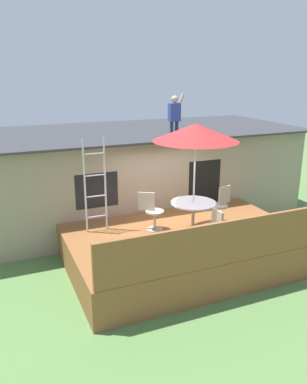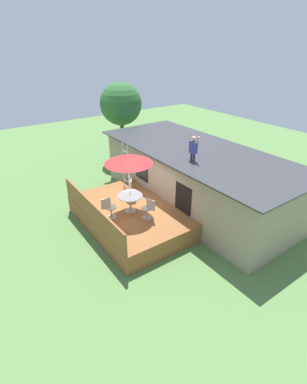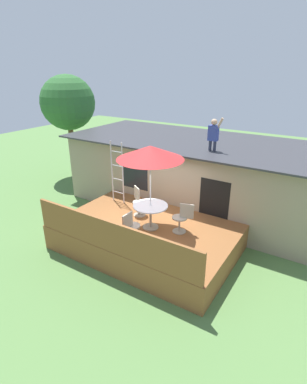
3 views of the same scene
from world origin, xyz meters
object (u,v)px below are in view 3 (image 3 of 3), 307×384
at_px(step_ladder, 117,173).
at_px(patio_chair_near, 131,227).
at_px(patio_table, 151,210).
at_px(patio_chair_left, 138,202).
at_px(person_figure, 214,133).
at_px(backyard_tree, 68,103).
at_px(patio_chair_right, 182,218).
at_px(patio_umbrella, 150,153).

bearing_deg(step_ladder, patio_chair_near, -44.38).
relative_size(step_ladder, patio_chair_near, 2.39).
bearing_deg(patio_table, patio_chair_left, 146.56).
xyz_separation_m(step_ladder, person_figure, (2.80, 1.63, 1.43)).
distance_m(patio_table, patio_chair_left, 0.99).
xyz_separation_m(patio_chair_left, backyard_tree, (-6.27, 3.15, 2.43)).
height_order(step_ladder, patio_chair_right, step_ladder).
xyz_separation_m(patio_chair_right, backyard_tree, (-8.01, 3.41, 2.43)).
relative_size(patio_table, patio_chair_right, 1.13).
relative_size(patio_chair_left, backyard_tree, 0.18).
xyz_separation_m(patio_table, patio_umbrella, (0.00, 0.00, 1.76)).
xyz_separation_m(patio_chair_right, patio_chair_near, (-0.95, -1.23, 0.00)).
distance_m(patio_chair_near, backyard_tree, 8.79).
bearing_deg(step_ladder, patio_chair_right, -13.89).
height_order(patio_chair_right, patio_chair_near, same).
distance_m(patio_umbrella, backyard_tree, 8.01).
bearing_deg(patio_chair_right, backyard_tree, -39.65).
bearing_deg(patio_umbrella, patio_chair_right, 16.57).
distance_m(person_figure, patio_chair_left, 3.35).
relative_size(patio_umbrella, patio_chair_near, 2.76).
bearing_deg(patio_chair_near, person_figure, -10.84).
height_order(patio_chair_left, patio_chair_near, same).
relative_size(patio_chair_right, patio_chair_near, 1.00).
bearing_deg(patio_chair_near, patio_chair_right, -35.86).
bearing_deg(patio_chair_near, step_ladder, 47.46).
bearing_deg(patio_table, backyard_tree, 152.53).
xyz_separation_m(patio_umbrella, patio_chair_left, (-0.82, 0.54, -1.89)).
height_order(patio_chair_near, backyard_tree, backyard_tree).
xyz_separation_m(step_ladder, patio_chair_right, (2.95, -0.73, -0.64)).
height_order(patio_umbrella, step_ladder, patio_umbrella).
distance_m(patio_table, patio_chair_right, 0.97).
bearing_deg(patio_chair_left, person_figure, 86.18).
xyz_separation_m(patio_chair_near, backyard_tree, (-7.06, 4.64, 2.43)).
bearing_deg(backyard_tree, patio_umbrella, -27.47).
xyz_separation_m(patio_umbrella, person_figure, (0.78, 2.63, 0.18)).
bearing_deg(patio_umbrella, step_ladder, 153.72).
xyz_separation_m(patio_table, backyard_tree, (-7.09, 3.69, 2.30)).
height_order(patio_table, step_ladder, step_ladder).
bearing_deg(patio_chair_near, patio_table, 0.00).
bearing_deg(patio_chair_near, patio_chair_left, 29.58).
xyz_separation_m(patio_umbrella, patio_chair_near, (-0.03, -0.95, -1.89)).
bearing_deg(patio_chair_left, patio_chair_near, -28.82).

